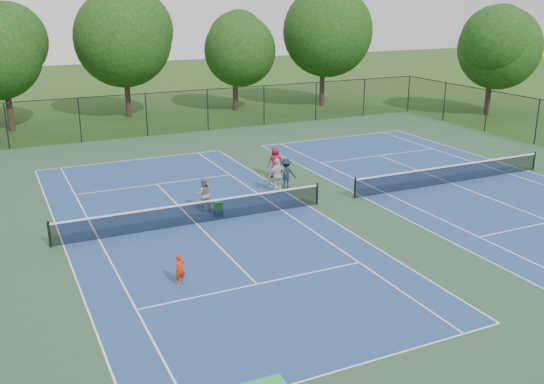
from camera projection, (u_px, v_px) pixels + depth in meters
name	position (u px, v px, depth m)	size (l,w,h in m)	color
ground	(336.00, 201.00, 28.90)	(140.00, 140.00, 0.00)	#234716
court_pad	(336.00, 201.00, 28.90)	(36.00, 36.00, 0.01)	#2B4D2F
tennis_court_left	(196.00, 222.00, 26.01)	(12.00, 23.83, 1.07)	navy
tennis_court_right	(451.00, 181.00, 31.73)	(12.00, 23.83, 1.07)	navy
perimeter_fence	(337.00, 169.00, 28.41)	(36.08, 36.08, 3.02)	black
tree_back_a	(1.00, 46.00, 42.37)	(6.80, 6.80, 9.15)	#2D2116
tree_back_b	(123.00, 33.00, 47.60)	(7.60, 7.60, 10.03)	#2D2116
tree_back_c	(234.00, 45.00, 50.76)	(6.00, 6.00, 8.40)	#2D2116
tree_back_d	(323.00, 27.00, 52.76)	(7.80, 7.80, 10.37)	#2D2116
tree_side_e	(494.00, 43.00, 48.56)	(6.60, 6.60, 8.87)	#2D2116
child_player	(180.00, 269.00, 20.39)	(0.40, 0.26, 1.09)	red
instructor	(204.00, 194.00, 27.46)	(0.77, 0.60, 1.58)	gray
bystander_a	(277.00, 175.00, 30.01)	(1.02, 0.43, 1.75)	silver
bystander_b	(286.00, 173.00, 30.67)	(1.02, 0.58, 1.57)	#172033
bystander_c	(275.00, 162.00, 32.54)	(0.84, 0.54, 1.71)	maroon
ball_crate	(219.00, 213.00, 26.92)	(0.39, 0.31, 0.28)	navy
ball_hopper	(218.00, 206.00, 26.82)	(0.34, 0.28, 0.39)	green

